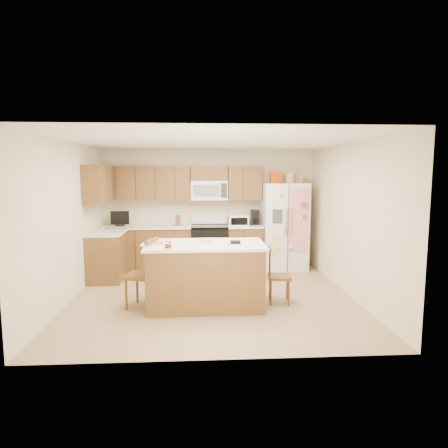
{
  "coord_description": "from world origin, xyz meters",
  "views": [
    {
      "loc": [
        -0.2,
        -6.34,
        2.01
      ],
      "look_at": [
        0.21,
        0.35,
        1.15
      ],
      "focal_mm": 32.0,
      "sensor_mm": 36.0,
      "label": 1
    }
  ],
  "objects": [
    {
      "name": "windsor_chair_back",
      "position": [
        -0.22,
        0.19,
        0.41
      ],
      "size": [
        0.4,
        0.39,
        0.86
      ],
      "color": "brown",
      "rests_on": "ground"
    },
    {
      "name": "ground",
      "position": [
        0.0,
        0.0,
        0.0
      ],
      "size": [
        4.5,
        4.5,
        0.0
      ],
      "primitive_type": "plane",
      "color": "olive",
      "rests_on": "ground"
    },
    {
      "name": "refrigerator",
      "position": [
        1.57,
        1.87,
        0.92
      ],
      "size": [
        0.9,
        0.79,
        2.04
      ],
      "color": "white",
      "rests_on": "ground"
    },
    {
      "name": "island",
      "position": [
        -0.12,
        -0.46,
        0.49
      ],
      "size": [
        1.82,
        1.03,
        1.05
      ],
      "color": "brown",
      "rests_on": "ground"
    },
    {
      "name": "stove",
      "position": [
        0.0,
        1.94,
        0.47
      ],
      "size": [
        0.76,
        0.65,
        1.13
      ],
      "color": "black",
      "rests_on": "ground"
    },
    {
      "name": "windsor_chair_left",
      "position": [
        -1.05,
        -0.47,
        0.5
      ],
      "size": [
        0.54,
        0.56,
        1.05
      ],
      "color": "brown",
      "rests_on": "ground"
    },
    {
      "name": "windsor_chair_right",
      "position": [
        1.01,
        -0.36,
        0.42
      ],
      "size": [
        0.41,
        0.42,
        0.88
      ],
      "color": "brown",
      "rests_on": "ground"
    },
    {
      "name": "cabinetry",
      "position": [
        -0.98,
        1.79,
        0.91
      ],
      "size": [
        3.36,
        1.56,
        2.15
      ],
      "color": "brown",
      "rests_on": "ground"
    },
    {
      "name": "room_shell",
      "position": [
        0.0,
        0.0,
        1.44
      ],
      "size": [
        4.6,
        4.6,
        2.52
      ],
      "color": "beige",
      "rests_on": "ground"
    }
  ]
}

